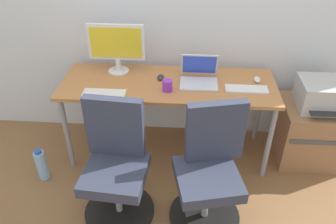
{
  "coord_description": "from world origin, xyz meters",
  "views": [
    {
      "loc": [
        0.17,
        -2.47,
        2.17
      ],
      "look_at": [
        0.0,
        -0.05,
        0.49
      ],
      "focal_mm": 36.27,
      "sensor_mm": 36.0,
      "label": 1
    }
  ],
  "objects_px": {
    "office_chair_left": "(116,167)",
    "office_chair_right": "(209,172)",
    "side_cabinet": "(310,132)",
    "open_laptop": "(199,76)",
    "water_bottle_on_floor": "(42,165)",
    "printer": "(322,95)",
    "coffee_mug": "(168,86)",
    "desktop_monitor": "(116,45)"
  },
  "relations": [
    {
      "from": "side_cabinet",
      "to": "desktop_monitor",
      "type": "xyz_separation_m",
      "value": [
        -1.74,
        0.14,
        0.73
      ]
    },
    {
      "from": "office_chair_left",
      "to": "side_cabinet",
      "type": "relative_size",
      "value": 1.67
    },
    {
      "from": "office_chair_right",
      "to": "coffee_mug",
      "type": "bearing_deg",
      "value": 121.09
    },
    {
      "from": "printer",
      "to": "open_laptop",
      "type": "distance_m",
      "value": 1.04
    },
    {
      "from": "office_chair_left",
      "to": "printer",
      "type": "relative_size",
      "value": 2.35
    },
    {
      "from": "office_chair_right",
      "to": "coffee_mug",
      "type": "height_order",
      "value": "office_chair_right"
    },
    {
      "from": "open_laptop",
      "to": "coffee_mug",
      "type": "height_order",
      "value": "open_laptop"
    },
    {
      "from": "coffee_mug",
      "to": "water_bottle_on_floor",
      "type": "bearing_deg",
      "value": -164.33
    },
    {
      "from": "water_bottle_on_floor",
      "to": "desktop_monitor",
      "type": "xyz_separation_m",
      "value": [
        0.6,
        0.59,
        0.86
      ]
    },
    {
      "from": "office_chair_left",
      "to": "office_chair_right",
      "type": "xyz_separation_m",
      "value": [
        0.68,
        -0.0,
        0.0
      ]
    },
    {
      "from": "office_chair_left",
      "to": "coffee_mug",
      "type": "height_order",
      "value": "office_chair_left"
    },
    {
      "from": "desktop_monitor",
      "to": "coffee_mug",
      "type": "distance_m",
      "value": 0.58
    },
    {
      "from": "desktop_monitor",
      "to": "open_laptop",
      "type": "bearing_deg",
      "value": -10.76
    },
    {
      "from": "office_chair_right",
      "to": "side_cabinet",
      "type": "xyz_separation_m",
      "value": [
        0.94,
        0.72,
        -0.15
      ]
    },
    {
      "from": "side_cabinet",
      "to": "water_bottle_on_floor",
      "type": "height_order",
      "value": "side_cabinet"
    },
    {
      "from": "open_laptop",
      "to": "coffee_mug",
      "type": "bearing_deg",
      "value": -146.95
    },
    {
      "from": "printer",
      "to": "water_bottle_on_floor",
      "type": "relative_size",
      "value": 1.29
    },
    {
      "from": "side_cabinet",
      "to": "printer",
      "type": "height_order",
      "value": "printer"
    },
    {
      "from": "open_laptop",
      "to": "office_chair_right",
      "type": "bearing_deg",
      "value": -82.82
    },
    {
      "from": "office_chair_right",
      "to": "water_bottle_on_floor",
      "type": "xyz_separation_m",
      "value": [
        -1.4,
        0.27,
        -0.28
      ]
    },
    {
      "from": "side_cabinet",
      "to": "open_laptop",
      "type": "xyz_separation_m",
      "value": [
        -1.03,
        0.0,
        0.53
      ]
    },
    {
      "from": "side_cabinet",
      "to": "office_chair_right",
      "type": "bearing_deg",
      "value": -142.34
    },
    {
      "from": "side_cabinet",
      "to": "coffee_mug",
      "type": "xyz_separation_m",
      "value": [
        -1.28,
        -0.16,
        0.52
      ]
    },
    {
      "from": "water_bottle_on_floor",
      "to": "open_laptop",
      "type": "bearing_deg",
      "value": 19.33
    },
    {
      "from": "office_chair_left",
      "to": "printer",
      "type": "xyz_separation_m",
      "value": [
        1.62,
        0.72,
        0.25
      ]
    },
    {
      "from": "side_cabinet",
      "to": "coffee_mug",
      "type": "bearing_deg",
      "value": -172.84
    },
    {
      "from": "printer",
      "to": "coffee_mug",
      "type": "xyz_separation_m",
      "value": [
        -1.28,
        -0.16,
        0.13
      ]
    },
    {
      "from": "open_laptop",
      "to": "coffee_mug",
      "type": "relative_size",
      "value": 3.37
    },
    {
      "from": "office_chair_right",
      "to": "open_laptop",
      "type": "distance_m",
      "value": 0.83
    },
    {
      "from": "office_chair_right",
      "to": "side_cabinet",
      "type": "relative_size",
      "value": 1.67
    },
    {
      "from": "side_cabinet",
      "to": "printer",
      "type": "bearing_deg",
      "value": -90.0
    },
    {
      "from": "office_chair_left",
      "to": "water_bottle_on_floor",
      "type": "xyz_separation_m",
      "value": [
        -0.72,
        0.26,
        -0.28
      ]
    },
    {
      "from": "office_chair_right",
      "to": "desktop_monitor",
      "type": "height_order",
      "value": "desktop_monitor"
    },
    {
      "from": "office_chair_left",
      "to": "office_chair_right",
      "type": "height_order",
      "value": "same"
    },
    {
      "from": "office_chair_left",
      "to": "office_chair_right",
      "type": "relative_size",
      "value": 1.0
    },
    {
      "from": "side_cabinet",
      "to": "desktop_monitor",
      "type": "distance_m",
      "value": 1.89
    },
    {
      "from": "side_cabinet",
      "to": "open_laptop",
      "type": "distance_m",
      "value": 1.16
    },
    {
      "from": "desktop_monitor",
      "to": "coffee_mug",
      "type": "relative_size",
      "value": 5.22
    },
    {
      "from": "desktop_monitor",
      "to": "open_laptop",
      "type": "distance_m",
      "value": 0.75
    },
    {
      "from": "office_chair_right",
      "to": "water_bottle_on_floor",
      "type": "relative_size",
      "value": 3.03
    },
    {
      "from": "office_chair_right",
      "to": "desktop_monitor",
      "type": "relative_size",
      "value": 1.96
    },
    {
      "from": "office_chair_right",
      "to": "open_laptop",
      "type": "relative_size",
      "value": 3.03
    }
  ]
}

